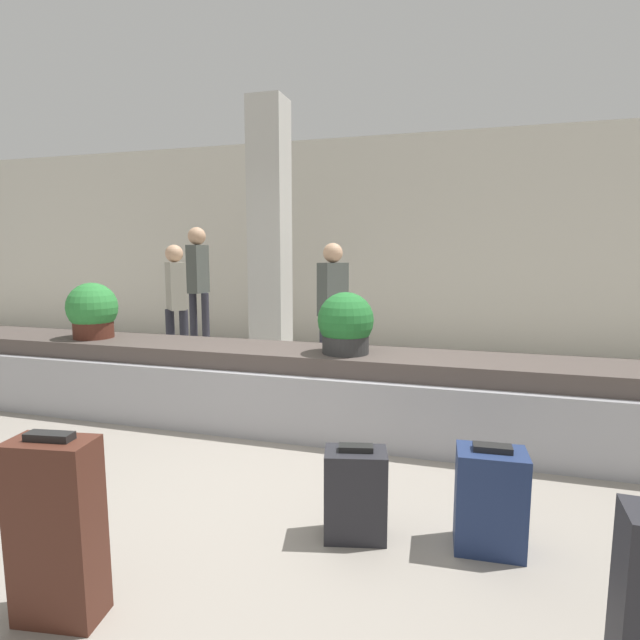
{
  "coord_description": "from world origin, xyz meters",
  "views": [
    {
      "loc": [
        1.13,
        -2.65,
        1.47
      ],
      "look_at": [
        0.0,
        1.21,
        0.92
      ],
      "focal_mm": 28.0,
      "sensor_mm": 36.0,
      "label": 1
    }
  ],
  "objects_px": {
    "suitcase_2": "(490,500)",
    "traveler_1": "(176,296)",
    "suitcase_0": "(57,530)",
    "traveler_0": "(333,301)",
    "potted_plant_1": "(92,311)",
    "traveler_2": "(198,277)",
    "potted_plant_0": "(346,325)",
    "suitcase_3": "(355,494)",
    "pillar": "(270,240)"
  },
  "relations": [
    {
      "from": "suitcase_2",
      "to": "traveler_1",
      "type": "height_order",
      "value": "traveler_1"
    },
    {
      "from": "suitcase_0",
      "to": "traveler_0",
      "type": "distance_m",
      "value": 3.97
    },
    {
      "from": "potted_plant_1",
      "to": "traveler_2",
      "type": "height_order",
      "value": "traveler_2"
    },
    {
      "from": "traveler_0",
      "to": "traveler_2",
      "type": "relative_size",
      "value": 0.86
    },
    {
      "from": "traveler_1",
      "to": "traveler_0",
      "type": "bearing_deg",
      "value": 43.09
    },
    {
      "from": "traveler_2",
      "to": "potted_plant_0",
      "type": "bearing_deg",
      "value": 51.42
    },
    {
      "from": "traveler_0",
      "to": "traveler_1",
      "type": "height_order",
      "value": "traveler_0"
    },
    {
      "from": "suitcase_3",
      "to": "traveler_2",
      "type": "height_order",
      "value": "traveler_2"
    },
    {
      "from": "potted_plant_1",
      "to": "traveler_1",
      "type": "bearing_deg",
      "value": 95.38
    },
    {
      "from": "pillar",
      "to": "potted_plant_1",
      "type": "relative_size",
      "value": 6.18
    },
    {
      "from": "suitcase_0",
      "to": "potted_plant_1",
      "type": "relative_size",
      "value": 1.5
    },
    {
      "from": "suitcase_3",
      "to": "traveler_0",
      "type": "bearing_deg",
      "value": 94.12
    },
    {
      "from": "suitcase_0",
      "to": "traveler_1",
      "type": "xyz_separation_m",
      "value": [
        -1.98,
        4.0,
        0.54
      ]
    },
    {
      "from": "suitcase_3",
      "to": "traveler_0",
      "type": "distance_m",
      "value": 3.25
    },
    {
      "from": "suitcase_2",
      "to": "traveler_0",
      "type": "xyz_separation_m",
      "value": [
        -1.59,
        2.95,
        0.66
      ]
    },
    {
      "from": "potted_plant_1",
      "to": "traveler_1",
      "type": "relative_size",
      "value": 0.33
    },
    {
      "from": "traveler_0",
      "to": "traveler_2",
      "type": "xyz_separation_m",
      "value": [
        -2.31,
        1.06,
        0.18
      ]
    },
    {
      "from": "suitcase_2",
      "to": "traveler_2",
      "type": "bearing_deg",
      "value": 131.06
    },
    {
      "from": "suitcase_3",
      "to": "pillar",
      "type": "bearing_deg",
      "value": 105.79
    },
    {
      "from": "potted_plant_0",
      "to": "traveler_1",
      "type": "xyz_separation_m",
      "value": [
        -2.59,
        1.67,
        0.02
      ]
    },
    {
      "from": "potted_plant_1",
      "to": "traveler_2",
      "type": "relative_size",
      "value": 0.28
    },
    {
      "from": "suitcase_2",
      "to": "potted_plant_1",
      "type": "relative_size",
      "value": 1.04
    },
    {
      "from": "traveler_1",
      "to": "traveler_2",
      "type": "distance_m",
      "value": 1.04
    },
    {
      "from": "potted_plant_0",
      "to": "traveler_2",
      "type": "height_order",
      "value": "traveler_2"
    },
    {
      "from": "suitcase_3",
      "to": "suitcase_2",
      "type": "bearing_deg",
      "value": -5.72
    },
    {
      "from": "potted_plant_1",
      "to": "traveler_1",
      "type": "height_order",
      "value": "traveler_1"
    },
    {
      "from": "suitcase_2",
      "to": "traveler_2",
      "type": "height_order",
      "value": "traveler_2"
    },
    {
      "from": "potted_plant_0",
      "to": "traveler_2",
      "type": "distance_m",
      "value": 3.9
    },
    {
      "from": "potted_plant_1",
      "to": "suitcase_3",
      "type": "bearing_deg",
      "value": -27.31
    },
    {
      "from": "suitcase_0",
      "to": "traveler_0",
      "type": "bearing_deg",
      "value": 80.38
    },
    {
      "from": "pillar",
      "to": "suitcase_0",
      "type": "relative_size",
      "value": 4.11
    },
    {
      "from": "suitcase_3",
      "to": "potted_plant_1",
      "type": "relative_size",
      "value": 0.96
    },
    {
      "from": "pillar",
      "to": "potted_plant_0",
      "type": "height_order",
      "value": "pillar"
    },
    {
      "from": "suitcase_0",
      "to": "suitcase_3",
      "type": "bearing_deg",
      "value": 33.17
    },
    {
      "from": "potted_plant_1",
      "to": "traveler_0",
      "type": "distance_m",
      "value": 2.47
    },
    {
      "from": "pillar",
      "to": "traveler_1",
      "type": "xyz_separation_m",
      "value": [
        -1.26,
        -0.05,
        -0.69
      ]
    },
    {
      "from": "pillar",
      "to": "suitcase_2",
      "type": "height_order",
      "value": "pillar"
    },
    {
      "from": "pillar",
      "to": "traveler_0",
      "type": "distance_m",
      "value": 1.05
    },
    {
      "from": "suitcase_3",
      "to": "potted_plant_0",
      "type": "distance_m",
      "value": 1.63
    },
    {
      "from": "suitcase_2",
      "to": "suitcase_3",
      "type": "distance_m",
      "value": 0.66
    },
    {
      "from": "suitcase_0",
      "to": "potted_plant_0",
      "type": "xyz_separation_m",
      "value": [
        0.61,
        2.33,
        0.52
      ]
    },
    {
      "from": "suitcase_2",
      "to": "traveler_0",
      "type": "bearing_deg",
      "value": 115.21
    },
    {
      "from": "suitcase_3",
      "to": "traveler_1",
      "type": "bearing_deg",
      "value": 120.97
    },
    {
      "from": "suitcase_0",
      "to": "potted_plant_1",
      "type": "height_order",
      "value": "potted_plant_1"
    },
    {
      "from": "suitcase_2",
      "to": "suitcase_0",
      "type": "bearing_deg",
      "value": -152.62
    },
    {
      "from": "pillar",
      "to": "potted_plant_0",
      "type": "distance_m",
      "value": 2.28
    },
    {
      "from": "suitcase_3",
      "to": "potted_plant_0",
      "type": "bearing_deg",
      "value": 92.61
    },
    {
      "from": "suitcase_2",
      "to": "traveler_1",
      "type": "bearing_deg",
      "value": 137.26
    },
    {
      "from": "potted_plant_0",
      "to": "potted_plant_1",
      "type": "relative_size",
      "value": 0.94
    },
    {
      "from": "suitcase_3",
      "to": "traveler_1",
      "type": "distance_m",
      "value": 4.36
    }
  ]
}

